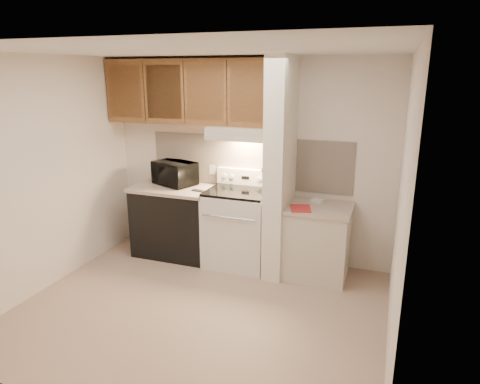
% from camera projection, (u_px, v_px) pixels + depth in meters
% --- Properties ---
extents(floor, '(3.60, 3.60, 0.00)m').
position_uv_depth(floor, '(200.00, 309.00, 4.34)').
color(floor, tan).
rests_on(floor, ground).
extents(ceiling, '(3.60, 3.60, 0.00)m').
position_uv_depth(ceiling, '(192.00, 50.00, 3.66)').
color(ceiling, white).
rests_on(ceiling, wall_back).
extents(wall_back, '(3.60, 2.50, 0.02)m').
position_uv_depth(wall_back, '(248.00, 160.00, 5.35)').
color(wall_back, silver).
rests_on(wall_back, floor).
extents(wall_left, '(0.02, 3.00, 2.50)m').
position_uv_depth(wall_left, '(44.00, 175.00, 4.58)').
color(wall_left, silver).
rests_on(wall_left, floor).
extents(wall_right, '(0.02, 3.00, 2.50)m').
position_uv_depth(wall_right, '(401.00, 211.00, 3.41)').
color(wall_right, silver).
rests_on(wall_right, floor).
extents(backsplash, '(2.60, 0.02, 0.63)m').
position_uv_depth(backsplash, '(248.00, 162.00, 5.35)').
color(backsplash, beige).
rests_on(backsplash, wall_back).
extents(range_body, '(0.76, 0.65, 0.92)m').
position_uv_depth(range_body, '(239.00, 229.00, 5.26)').
color(range_body, silver).
rests_on(range_body, floor).
extents(oven_window, '(0.50, 0.01, 0.30)m').
position_uv_depth(oven_window, '(229.00, 234.00, 4.96)').
color(oven_window, black).
rests_on(oven_window, range_body).
extents(oven_handle, '(0.65, 0.02, 0.02)m').
position_uv_depth(oven_handle, '(228.00, 218.00, 4.86)').
color(oven_handle, silver).
rests_on(oven_handle, range_body).
extents(cooktop, '(0.74, 0.64, 0.03)m').
position_uv_depth(cooktop, '(239.00, 191.00, 5.13)').
color(cooktop, black).
rests_on(cooktop, range_body).
extents(range_backguard, '(0.76, 0.08, 0.20)m').
position_uv_depth(range_backguard, '(246.00, 177.00, 5.35)').
color(range_backguard, silver).
rests_on(range_backguard, range_body).
extents(range_display, '(0.10, 0.01, 0.04)m').
position_uv_depth(range_display, '(245.00, 178.00, 5.32)').
color(range_display, black).
rests_on(range_display, range_backguard).
extents(range_knob_left_outer, '(0.05, 0.02, 0.05)m').
position_uv_depth(range_knob_left_outer, '(224.00, 176.00, 5.41)').
color(range_knob_left_outer, silver).
rests_on(range_knob_left_outer, range_backguard).
extents(range_knob_left_inner, '(0.05, 0.02, 0.05)m').
position_uv_depth(range_knob_left_inner, '(232.00, 177.00, 5.37)').
color(range_knob_left_inner, silver).
rests_on(range_knob_left_inner, range_backguard).
extents(range_knob_right_inner, '(0.05, 0.02, 0.05)m').
position_uv_depth(range_knob_right_inner, '(259.00, 179.00, 5.25)').
color(range_knob_right_inner, silver).
rests_on(range_knob_right_inner, range_backguard).
extents(range_knob_right_outer, '(0.05, 0.02, 0.05)m').
position_uv_depth(range_knob_right_outer, '(267.00, 180.00, 5.22)').
color(range_knob_right_outer, silver).
rests_on(range_knob_right_outer, range_backguard).
extents(dishwasher_front, '(1.00, 0.63, 0.87)m').
position_uv_depth(dishwasher_front, '(175.00, 222.00, 5.56)').
color(dishwasher_front, black).
rests_on(dishwasher_front, floor).
extents(left_countertop, '(1.04, 0.67, 0.04)m').
position_uv_depth(left_countertop, '(174.00, 188.00, 5.44)').
color(left_countertop, '#BAA593').
rests_on(left_countertop, dishwasher_front).
extents(spoon_rest, '(0.21, 0.10, 0.01)m').
position_uv_depth(spoon_rest, '(200.00, 191.00, 5.22)').
color(spoon_rest, black).
rests_on(spoon_rest, left_countertop).
extents(teal_jar, '(0.10, 0.10, 0.09)m').
position_uv_depth(teal_jar, '(158.00, 177.00, 5.73)').
color(teal_jar, '#2A6662').
rests_on(teal_jar, left_countertop).
extents(outlet, '(0.08, 0.01, 0.12)m').
position_uv_depth(outlet, '(212.00, 170.00, 5.53)').
color(outlet, beige).
rests_on(outlet, backsplash).
extents(microwave, '(0.63, 0.53, 0.30)m').
position_uv_depth(microwave, '(174.00, 173.00, 5.51)').
color(microwave, black).
rests_on(microwave, left_countertop).
extents(partition_pillar, '(0.22, 0.70, 2.50)m').
position_uv_depth(partition_pillar, '(280.00, 169.00, 4.87)').
color(partition_pillar, white).
rests_on(partition_pillar, floor).
extents(pillar_trim, '(0.01, 0.70, 0.04)m').
position_uv_depth(pillar_trim, '(271.00, 164.00, 4.90)').
color(pillar_trim, brown).
rests_on(pillar_trim, partition_pillar).
extents(knife_strip, '(0.02, 0.42, 0.04)m').
position_uv_depth(knife_strip, '(269.00, 163.00, 4.85)').
color(knife_strip, black).
rests_on(knife_strip, partition_pillar).
extents(knife_blade_a, '(0.01, 0.03, 0.16)m').
position_uv_depth(knife_blade_a, '(264.00, 175.00, 4.74)').
color(knife_blade_a, silver).
rests_on(knife_blade_a, knife_strip).
extents(knife_handle_a, '(0.02, 0.02, 0.10)m').
position_uv_depth(knife_handle_a, '(264.00, 161.00, 4.70)').
color(knife_handle_a, black).
rests_on(knife_handle_a, knife_strip).
extents(knife_blade_b, '(0.01, 0.04, 0.18)m').
position_uv_depth(knife_blade_b, '(266.00, 174.00, 4.80)').
color(knife_blade_b, silver).
rests_on(knife_blade_b, knife_strip).
extents(knife_handle_b, '(0.02, 0.02, 0.10)m').
position_uv_depth(knife_handle_b, '(266.00, 160.00, 4.77)').
color(knife_handle_b, black).
rests_on(knife_handle_b, knife_strip).
extents(knife_blade_c, '(0.01, 0.04, 0.20)m').
position_uv_depth(knife_blade_c, '(268.00, 173.00, 4.88)').
color(knife_blade_c, silver).
rests_on(knife_blade_c, knife_strip).
extents(knife_handle_c, '(0.02, 0.02, 0.10)m').
position_uv_depth(knife_handle_c, '(268.00, 159.00, 4.84)').
color(knife_handle_c, black).
rests_on(knife_handle_c, knife_strip).
extents(knife_blade_d, '(0.01, 0.04, 0.16)m').
position_uv_depth(knife_blade_d, '(270.00, 170.00, 4.96)').
color(knife_blade_d, silver).
rests_on(knife_blade_d, knife_strip).
extents(knife_handle_d, '(0.02, 0.02, 0.10)m').
position_uv_depth(knife_handle_d, '(270.00, 158.00, 4.91)').
color(knife_handle_d, black).
rests_on(knife_handle_d, knife_strip).
extents(knife_blade_e, '(0.01, 0.04, 0.18)m').
position_uv_depth(knife_blade_e, '(272.00, 170.00, 5.03)').
color(knife_blade_e, silver).
rests_on(knife_blade_e, knife_strip).
extents(knife_handle_e, '(0.02, 0.02, 0.10)m').
position_uv_depth(knife_handle_e, '(272.00, 157.00, 4.97)').
color(knife_handle_e, black).
rests_on(knife_handle_e, knife_strip).
extents(oven_mitt, '(0.03, 0.10, 0.23)m').
position_uv_depth(oven_mitt, '(273.00, 170.00, 5.08)').
color(oven_mitt, gray).
rests_on(oven_mitt, partition_pillar).
extents(right_cab_base, '(0.70, 0.60, 0.81)m').
position_uv_depth(right_cab_base, '(317.00, 243.00, 4.95)').
color(right_cab_base, beige).
rests_on(right_cab_base, floor).
extents(right_countertop, '(0.74, 0.64, 0.04)m').
position_uv_depth(right_countertop, '(319.00, 208.00, 4.83)').
color(right_countertop, '#BAA593').
rests_on(right_countertop, right_cab_base).
extents(red_folder, '(0.29, 0.35, 0.01)m').
position_uv_depth(red_folder, '(301.00, 208.00, 4.75)').
color(red_folder, '#B72827').
rests_on(red_folder, right_countertop).
extents(white_box, '(0.16, 0.13, 0.04)m').
position_uv_depth(white_box, '(317.00, 200.00, 5.00)').
color(white_box, white).
rests_on(white_box, right_countertop).
extents(range_hood, '(0.78, 0.44, 0.15)m').
position_uv_depth(range_hood, '(242.00, 133.00, 5.05)').
color(range_hood, beige).
rests_on(range_hood, upper_cabinets).
extents(hood_lip, '(0.78, 0.04, 0.06)m').
position_uv_depth(hood_lip, '(236.00, 139.00, 4.88)').
color(hood_lip, beige).
rests_on(hood_lip, range_hood).
extents(upper_cabinets, '(2.18, 0.33, 0.77)m').
position_uv_depth(upper_cabinets, '(190.00, 92.00, 5.20)').
color(upper_cabinets, brown).
rests_on(upper_cabinets, wall_back).
extents(cab_door_a, '(0.46, 0.01, 0.63)m').
position_uv_depth(cab_door_a, '(125.00, 91.00, 5.32)').
color(cab_door_a, brown).
rests_on(cab_door_a, upper_cabinets).
extents(cab_gap_a, '(0.01, 0.01, 0.73)m').
position_uv_depth(cab_gap_a, '(144.00, 92.00, 5.23)').
color(cab_gap_a, black).
rests_on(cab_gap_a, upper_cabinets).
extents(cab_door_b, '(0.46, 0.01, 0.63)m').
position_uv_depth(cab_door_b, '(164.00, 92.00, 5.14)').
color(cab_door_b, brown).
rests_on(cab_door_b, upper_cabinets).
extents(cab_gap_b, '(0.01, 0.01, 0.73)m').
position_uv_depth(cab_gap_b, '(184.00, 92.00, 5.05)').
color(cab_gap_b, black).
rests_on(cab_gap_b, upper_cabinets).
extents(cab_door_c, '(0.46, 0.01, 0.63)m').
position_uv_depth(cab_door_c, '(205.00, 93.00, 4.96)').
color(cab_door_c, brown).
rests_on(cab_door_c, upper_cabinets).
extents(cab_gap_c, '(0.01, 0.01, 0.73)m').
position_uv_depth(cab_gap_c, '(227.00, 93.00, 4.87)').
color(cab_gap_c, black).
rests_on(cab_gap_c, upper_cabinets).
extents(cab_door_d, '(0.46, 0.01, 0.63)m').
position_uv_depth(cab_door_d, '(250.00, 94.00, 4.78)').
color(cab_door_d, brown).
rests_on(cab_door_d, upper_cabinets).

